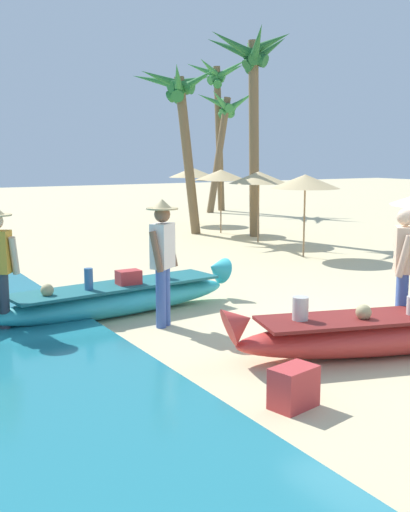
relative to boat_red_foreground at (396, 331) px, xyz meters
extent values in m
plane|color=beige|center=(0.91, 0.69, -0.27)|extent=(80.00, 80.00, 0.00)
ellipsoid|color=red|center=(0.01, 0.00, -0.04)|extent=(4.11, 1.83, 0.46)
cone|color=red|center=(-1.89, 0.54, 0.24)|extent=(0.52, 0.54, 0.51)
cube|color=maroon|center=(0.01, 0.00, 0.19)|extent=(3.49, 1.66, 0.04)
cylinder|color=silver|center=(-1.16, 0.38, 0.34)|extent=(0.19, 0.19, 0.29)
sphere|color=tan|center=(-0.48, 0.06, 0.28)|extent=(0.19, 0.19, 0.19)
ellipsoid|color=#33B2BC|center=(-2.19, 3.38, -0.05)|extent=(3.91, 1.19, 0.45)
cone|color=#33B2BC|center=(-0.33, 3.60, 0.23)|extent=(0.46, 0.49, 0.51)
cube|color=#1C6267|center=(-2.19, 3.38, 0.18)|extent=(3.30, 1.13, 0.04)
sphere|color=tan|center=(-3.30, 3.19, 0.27)|extent=(0.18, 0.18, 0.18)
cylinder|color=#386699|center=(-2.68, 3.24, 0.34)|extent=(0.12, 0.12, 0.33)
cube|color=#B73333|center=(-2.04, 3.32, 0.29)|extent=(0.35, 0.25, 0.23)
cylinder|color=silver|center=(-1.40, 3.49, 0.33)|extent=(0.19, 0.19, 0.30)
cylinder|color=#3D5BA8|center=(-1.83, 2.52, 0.15)|extent=(0.14, 0.14, 0.83)
cylinder|color=#3D5BA8|center=(-1.94, 2.44, 0.15)|extent=(0.14, 0.14, 0.83)
cube|color=silver|center=(-1.89, 2.48, 0.87)|extent=(0.42, 0.39, 0.62)
cylinder|color=brown|center=(-1.69, 2.60, 0.82)|extent=(0.19, 0.22, 0.56)
cylinder|color=brown|center=(-2.06, 2.32, 0.82)|extent=(0.19, 0.22, 0.56)
sphere|color=brown|center=(-1.89, 2.48, 1.30)|extent=(0.22, 0.22, 0.22)
cylinder|color=tan|center=(-1.89, 2.48, 1.38)|extent=(0.44, 0.44, 0.02)
cone|color=tan|center=(-1.89, 2.48, 1.45)|extent=(0.26, 0.26, 0.12)
cylinder|color=#3D5BA8|center=(0.43, 0.31, 0.18)|extent=(0.14, 0.14, 0.89)
cylinder|color=#3D5BA8|center=(0.52, 0.41, 0.18)|extent=(0.14, 0.14, 0.89)
cube|color=beige|center=(0.47, 0.36, 0.91)|extent=(0.40, 0.41, 0.59)
cylinder|color=beige|center=(0.31, 0.20, 0.86)|extent=(0.21, 0.20, 0.54)
cylinder|color=beige|center=(0.61, 0.55, 0.86)|extent=(0.21, 0.20, 0.54)
sphere|color=beige|center=(0.47, 0.36, 1.33)|extent=(0.22, 0.22, 0.22)
cylinder|color=#333842|center=(-3.89, 3.14, 0.15)|extent=(0.14, 0.14, 0.84)
cylinder|color=beige|center=(-3.75, 3.07, 0.80)|extent=(0.19, 0.21, 0.51)
cylinder|color=#8E6B47|center=(3.64, 6.23, 0.68)|extent=(0.04, 0.04, 1.90)
cone|color=tan|center=(3.64, 6.23, 1.48)|extent=(1.60, 1.60, 0.32)
cylinder|color=#8E6B47|center=(4.12, 8.75, 0.68)|extent=(0.04, 0.04, 1.90)
cone|color=tan|center=(4.12, 8.75, 1.48)|extent=(1.60, 1.60, 0.32)
cylinder|color=#8E6B47|center=(4.32, 11.00, 0.68)|extent=(0.04, 0.04, 1.90)
cone|color=tan|center=(4.32, 11.00, 1.48)|extent=(1.60, 1.60, 0.32)
cylinder|color=#8E6B47|center=(4.79, 13.59, 0.68)|extent=(0.04, 0.04, 1.90)
cone|color=tan|center=(4.79, 13.59, 1.48)|extent=(1.60, 1.60, 0.32)
cylinder|color=brown|center=(3.32, 11.24, 2.01)|extent=(0.83, 0.28, 4.58)
cone|color=#287033|center=(3.44, 11.29, 4.17)|extent=(1.53, 0.53, 0.73)
cone|color=#287033|center=(3.33, 11.64, 4.07)|extent=(1.33, 1.67, 1.05)
cone|color=#287033|center=(2.72, 11.69, 4.16)|extent=(1.47, 1.86, 0.78)
cone|color=#287033|center=(2.62, 11.26, 4.16)|extent=(1.58, 0.44, 0.77)
cone|color=#287033|center=(2.77, 10.77, 4.06)|extent=(1.30, 1.86, 1.09)
cone|color=#287033|center=(3.26, 10.82, 4.08)|extent=(1.12, 1.70, 1.02)
cylinder|color=brown|center=(7.87, 16.93, 2.04)|extent=(1.09, 0.28, 4.66)
cone|color=#337F3D|center=(8.71, 16.90, 4.11)|extent=(1.58, 0.47, 1.08)
cone|color=#337F3D|center=(8.46, 17.40, 4.18)|extent=(0.98, 1.86, 0.92)
cone|color=#337F3D|center=(7.88, 17.14, 4.16)|extent=(1.63, 1.08, 0.95)
cone|color=#337F3D|center=(7.85, 16.65, 4.10)|extent=(1.76, 1.33, 1.13)
cone|color=#337F3D|center=(8.46, 16.44, 4.07)|extent=(0.96, 1.88, 1.19)
cylinder|color=brown|center=(8.27, 17.55, 2.68)|extent=(0.54, 0.28, 5.91)
cone|color=#337F3D|center=(8.63, 17.54, 5.41)|extent=(1.77, 0.39, 1.05)
cone|color=#337F3D|center=(8.36, 18.04, 5.33)|extent=(1.09, 1.85, 1.24)
cone|color=#337F3D|center=(7.79, 17.85, 5.45)|extent=(1.52, 1.35, 0.94)
cone|color=#337F3D|center=(7.71, 17.29, 5.45)|extent=(1.77, 1.27, 0.95)
cone|color=#337F3D|center=(8.37, 17.09, 5.41)|extent=(1.14, 1.84, 1.06)
cylinder|color=brown|center=(4.69, 9.83, 2.47)|extent=(0.40, 0.28, 5.48)
cone|color=#23602D|center=(5.05, 9.80, 4.93)|extent=(1.49, 0.45, 1.15)
cone|color=#23602D|center=(4.82, 10.23, 5.01)|extent=(1.03, 1.62, 1.00)
cone|color=#23602D|center=(4.35, 10.30, 4.99)|extent=(1.30, 1.89, 1.08)
cone|color=#23602D|center=(4.15, 9.87, 5.01)|extent=(1.77, 0.52, 1.01)
cone|color=#23602D|center=(4.40, 9.36, 4.92)|extent=(1.10, 1.80, 1.24)
cone|color=#23602D|center=(4.85, 9.51, 5.07)|extent=(1.12, 1.39, 0.81)
cube|color=#C63838|center=(-2.10, -0.70, -0.07)|extent=(0.50, 0.39, 0.40)
camera|label=1|loc=(-5.70, -5.20, 2.11)|focal=44.39mm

